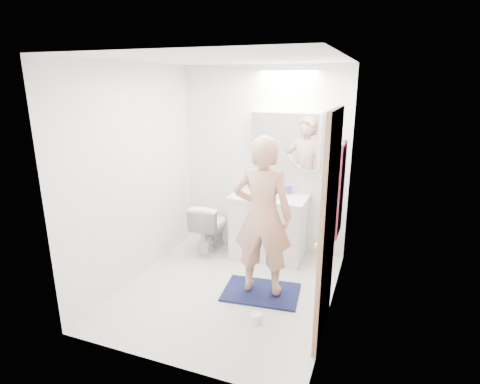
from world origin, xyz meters
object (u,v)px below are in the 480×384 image
at_px(medicine_cabinet, 285,140).
at_px(toilet, 210,227).
at_px(soap_bottle_a, 254,181).
at_px(soap_bottle_b, 265,185).
at_px(toothbrush_cup, 289,191).
at_px(toilet_paper_roll, 256,318).
at_px(vanity_cabinet, 269,228).
at_px(person, 263,217).

relative_size(medicine_cabinet, toilet, 1.30).
height_order(medicine_cabinet, soap_bottle_a, medicine_cabinet).
distance_m(soap_bottle_a, soap_bottle_b, 0.15).
distance_m(toilet, toothbrush_cup, 1.15).
height_order(toilet, toilet_paper_roll, toilet).
bearing_deg(soap_bottle_a, vanity_cabinet, -29.94).
bearing_deg(toilet_paper_roll, medicine_cabinet, 96.31).
xyz_separation_m(person, toothbrush_cup, (0.01, 1.08, -0.01)).
relative_size(soap_bottle_a, toothbrush_cup, 2.61).
height_order(vanity_cabinet, toilet, vanity_cabinet).
distance_m(soap_bottle_a, toothbrush_cup, 0.47).
bearing_deg(toilet_paper_roll, person, 101.99).
distance_m(vanity_cabinet, toothbrush_cup, 0.54).
height_order(person, toilet_paper_roll, person).
height_order(toilet, soap_bottle_a, soap_bottle_a).
bearing_deg(person, soap_bottle_b, -79.99).
height_order(vanity_cabinet, toothbrush_cup, toothbrush_cup).
bearing_deg(toothbrush_cup, toilet, -164.33).
distance_m(toilet, toilet_paper_roll, 1.74).
distance_m(medicine_cabinet, toilet, 1.51).
height_order(person, soap_bottle_a, person).
distance_m(person, toilet_paper_roll, 0.99).
height_order(soap_bottle_a, toothbrush_cup, soap_bottle_a).
bearing_deg(soap_bottle_a, toilet, -152.67).
distance_m(medicine_cabinet, toilet_paper_roll, 2.20).
bearing_deg(toothbrush_cup, person, -90.44).
bearing_deg(vanity_cabinet, toilet, -171.54).
bearing_deg(toothbrush_cup, vanity_cabinet, -142.26).
height_order(vanity_cabinet, medicine_cabinet, medicine_cabinet).
height_order(toilet, soap_bottle_b, soap_bottle_b).
xyz_separation_m(vanity_cabinet, person, (0.20, -0.92, 0.49)).
xyz_separation_m(toilet, toilet_paper_roll, (1.08, -1.33, -0.29)).
relative_size(medicine_cabinet, person, 0.53).
bearing_deg(toilet_paper_roll, vanity_cabinet, 102.14).
relative_size(vanity_cabinet, toilet, 1.33).
relative_size(person, toilet_paper_roll, 15.11).
bearing_deg(medicine_cabinet, vanity_cabinet, -121.24).
distance_m(person, toothbrush_cup, 1.08).
bearing_deg(toothbrush_cup, soap_bottle_a, -178.77).
xyz_separation_m(medicine_cabinet, soap_bottle_a, (-0.39, -0.06, -0.56)).
xyz_separation_m(vanity_cabinet, toothbrush_cup, (0.21, 0.16, 0.47)).
bearing_deg(vanity_cabinet, person, -77.78).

